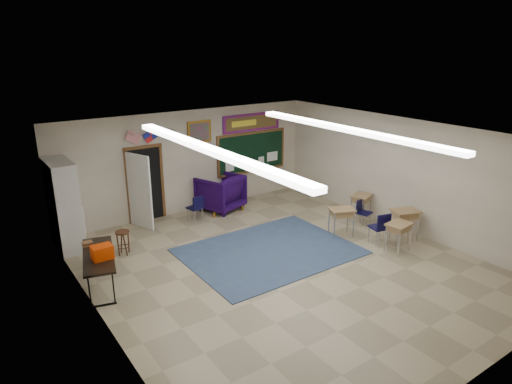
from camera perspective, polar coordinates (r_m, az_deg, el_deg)
floor at (r=10.49m, az=3.43°, el=-9.26°), size 9.00×9.00×0.00m
back_wall at (r=13.54m, az=-8.33°, el=3.78°), size 8.00×0.04×3.00m
front_wall at (r=7.26m, az=26.69°, el=-11.28°), size 8.00×0.04×3.00m
left_wall at (r=8.19m, az=-19.07°, el=-6.89°), size 0.04×9.00×3.00m
right_wall at (r=12.66m, az=17.95°, el=2.06°), size 0.04×9.00×3.00m
ceiling at (r=9.49m, az=3.78°, el=7.03°), size 8.00×9.00×0.04m
area_rug at (r=11.16m, az=1.69°, el=-7.40°), size 4.00×3.00×0.02m
fluorescent_strips at (r=9.50m, az=3.77°, el=6.67°), size 3.86×6.00×0.10m
doorway at (r=12.95m, az=-13.86°, el=0.73°), size 1.10×0.89×2.16m
chalkboard at (r=14.60m, az=-0.52°, el=4.89°), size 2.55×0.14×1.30m
bulletin_board at (r=14.41m, az=-0.54°, el=8.71°), size 2.10×0.05×0.55m
framed_art_print at (r=13.48m, az=-7.09°, el=7.47°), size 0.75×0.05×0.65m
wall_clock at (r=13.09m, az=-10.59°, el=6.98°), size 0.32×0.05×0.32m
wall_flags at (r=12.73m, az=-14.07°, el=7.02°), size 1.16×0.06×0.70m
storage_cabinet at (r=11.91m, az=-22.88°, el=-1.56°), size 0.59×1.25×2.20m
wingback_armchair at (r=13.74m, az=-4.48°, el=-0.05°), size 1.47×1.50×1.07m
student_chair_reading at (r=12.94m, az=-7.67°, el=-2.03°), size 0.46×0.46×0.78m
student_chair_desk_a at (r=11.80m, az=15.09°, el=-4.38°), size 0.51×0.51×0.85m
student_chair_desk_b at (r=12.84m, az=13.38°, el=-2.63°), size 0.46×0.46×0.75m
student_desk_front_left at (r=12.08m, az=10.61°, el=-3.55°), size 0.76×0.67×0.75m
student_desk_front_right at (r=13.26m, az=12.95°, el=-1.71°), size 0.75×0.66×0.75m
student_desk_back_left at (r=11.52m, az=17.32°, el=-5.25°), size 0.66×0.53×0.73m
student_desk_back_right at (r=12.24m, az=18.07°, el=-3.73°), size 0.79×0.69×0.80m
folding_table at (r=10.02m, az=-18.91°, el=-9.11°), size 1.03×1.87×1.01m
wooden_stool at (r=11.36m, az=-16.26°, el=-6.06°), size 0.33×0.33×0.59m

